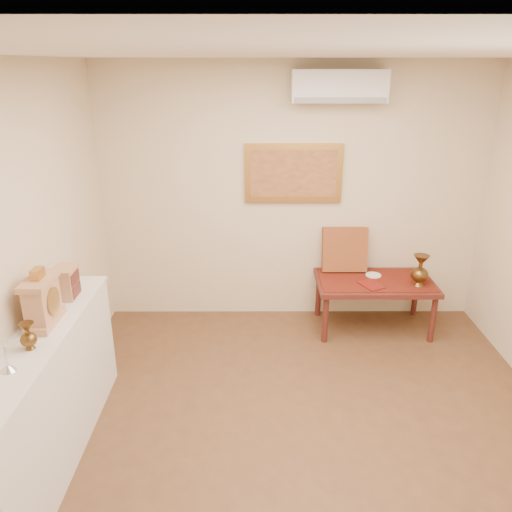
{
  "coord_description": "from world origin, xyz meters",
  "views": [
    {
      "loc": [
        -0.4,
        -2.84,
        2.65
      ],
      "look_at": [
        -0.39,
        1.15,
        1.11
      ],
      "focal_mm": 35.0,
      "sensor_mm": 36.0,
      "label": 1
    }
  ],
  "objects_px": {
    "low_table": "(375,286)",
    "display_ledge": "(47,400)",
    "brass_urn_tall": "(420,267)",
    "wooden_chest": "(66,282)",
    "mantel_clock": "(42,301)"
  },
  "relations": [
    {
      "from": "low_table",
      "to": "display_ledge",
      "type": "bearing_deg",
      "value": -144.9
    },
    {
      "from": "brass_urn_tall",
      "to": "low_table",
      "type": "relative_size",
      "value": 0.33
    },
    {
      "from": "display_ledge",
      "to": "wooden_chest",
      "type": "relative_size",
      "value": 8.28
    },
    {
      "from": "mantel_clock",
      "to": "low_table",
      "type": "relative_size",
      "value": 0.34
    },
    {
      "from": "brass_urn_tall",
      "to": "wooden_chest",
      "type": "distance_m",
      "value": 3.31
    },
    {
      "from": "display_ledge",
      "to": "mantel_clock",
      "type": "distance_m",
      "value": 0.69
    },
    {
      "from": "display_ledge",
      "to": "low_table",
      "type": "height_order",
      "value": "display_ledge"
    },
    {
      "from": "brass_urn_tall",
      "to": "mantel_clock",
      "type": "distance_m",
      "value": 3.48
    },
    {
      "from": "wooden_chest",
      "to": "low_table",
      "type": "relative_size",
      "value": 0.2
    },
    {
      "from": "display_ledge",
      "to": "wooden_chest",
      "type": "distance_m",
      "value": 0.86
    },
    {
      "from": "mantel_clock",
      "to": "wooden_chest",
      "type": "xyz_separation_m",
      "value": [
        0.0,
        0.42,
        -0.05
      ]
    },
    {
      "from": "wooden_chest",
      "to": "low_table",
      "type": "bearing_deg",
      "value": 25.39
    },
    {
      "from": "brass_urn_tall",
      "to": "mantel_clock",
      "type": "height_order",
      "value": "mantel_clock"
    },
    {
      "from": "wooden_chest",
      "to": "low_table",
      "type": "xyz_separation_m",
      "value": [
        2.68,
        1.27,
        -0.62
      ]
    },
    {
      "from": "display_ledge",
      "to": "wooden_chest",
      "type": "bearing_deg",
      "value": 90.38
    }
  ]
}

